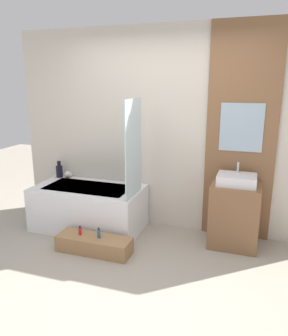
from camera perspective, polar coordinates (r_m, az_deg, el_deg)
The scene contains 12 objects.
ground_plane at distance 3.32m, azimuth -3.91°, elevation -20.36°, with size 12.00×12.00×0.00m, color #A39989.
wall_tiled_back at distance 4.26m, azimuth 4.01°, elevation 6.47°, with size 4.20×0.06×2.60m, color beige.
wall_wood_accent at distance 4.08m, azimuth 16.54°, elevation 5.60°, with size 0.82×0.04×2.60m.
bathtub at distance 4.46m, azimuth -9.56°, elevation -6.77°, with size 1.43×0.78×0.57m.
glass_shower_screen at distance 3.85m, azimuth -1.84°, elevation 3.39°, with size 0.01×0.52×1.16m, color silver.
wooden_step_bench at distance 3.92m, azimuth -8.68°, elevation -13.00°, with size 0.88×0.29×0.19m, color #997047.
vanity_cabinet at distance 4.07m, azimuth 15.42°, elevation -7.92°, with size 0.56×0.48×0.76m, color brown.
sink at distance 3.93m, azimuth 15.85°, elevation -1.98°, with size 0.44×0.34×0.25m.
vase_tall_dark at distance 4.89m, azimuth -14.52°, elevation -0.44°, with size 0.10×0.10×0.24m.
vase_round_light at distance 4.82m, azimuth -13.10°, elevation -1.11°, with size 0.10×0.10×0.10m, color silver.
bottle_soap_primary at distance 3.94m, azimuth -11.07°, elevation -10.68°, with size 0.04×0.04×0.11m.
bottle_soap_secondary at distance 3.83m, azimuth -7.88°, elevation -11.20°, with size 0.04×0.04×0.12m.
Camera 1 is at (1.07, -2.50, 1.90)m, focal length 35.00 mm.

